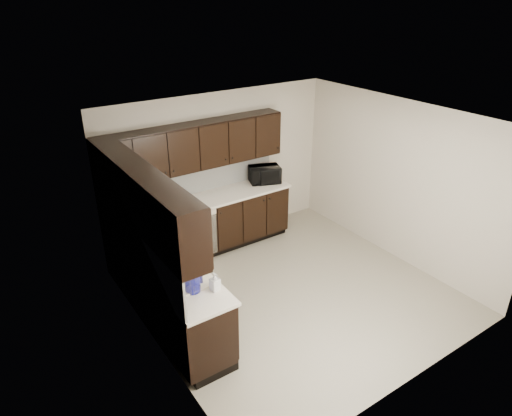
% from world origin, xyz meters
% --- Properties ---
extents(floor, '(4.00, 4.00, 0.00)m').
position_xyz_m(floor, '(0.00, 0.00, 0.00)').
color(floor, gray).
rests_on(floor, ground).
extents(ceiling, '(4.00, 4.00, 0.00)m').
position_xyz_m(ceiling, '(0.00, 0.00, 2.50)').
color(ceiling, white).
rests_on(ceiling, wall_back).
extents(wall_back, '(4.00, 0.02, 2.50)m').
position_xyz_m(wall_back, '(0.00, 2.00, 1.25)').
color(wall_back, '#BDB2A1').
rests_on(wall_back, floor).
extents(wall_left, '(0.02, 4.00, 2.50)m').
position_xyz_m(wall_left, '(-2.00, 0.00, 1.25)').
color(wall_left, '#BDB2A1').
rests_on(wall_left, floor).
extents(wall_right, '(0.02, 4.00, 2.50)m').
position_xyz_m(wall_right, '(2.00, 0.00, 1.25)').
color(wall_right, '#BDB2A1').
rests_on(wall_right, floor).
extents(wall_front, '(4.00, 0.02, 2.50)m').
position_xyz_m(wall_front, '(0.00, -2.00, 1.25)').
color(wall_front, '#BDB2A1').
rests_on(wall_front, floor).
extents(lower_cabinets, '(3.00, 2.80, 0.90)m').
position_xyz_m(lower_cabinets, '(-1.01, 1.11, 0.41)').
color(lower_cabinets, black).
rests_on(lower_cabinets, floor).
extents(countertop, '(3.03, 2.83, 0.04)m').
position_xyz_m(countertop, '(-1.01, 1.11, 0.92)').
color(countertop, silver).
rests_on(countertop, lower_cabinets).
extents(backsplash, '(3.00, 2.80, 0.48)m').
position_xyz_m(backsplash, '(-1.22, 1.32, 1.18)').
color(backsplash, white).
rests_on(backsplash, countertop).
extents(upper_cabinets, '(3.00, 2.80, 0.70)m').
position_xyz_m(upper_cabinets, '(-1.10, 1.20, 1.77)').
color(upper_cabinets, black).
rests_on(upper_cabinets, wall_back).
extents(dishwasher, '(0.58, 0.04, 0.78)m').
position_xyz_m(dishwasher, '(-0.70, 1.41, 0.55)').
color(dishwasher, beige).
rests_on(dishwasher, lower_cabinets).
extents(sink, '(0.54, 0.82, 0.42)m').
position_xyz_m(sink, '(-1.68, -0.01, 0.88)').
color(sink, beige).
rests_on(sink, countertop).
extents(microwave, '(0.59, 0.49, 0.28)m').
position_xyz_m(microwave, '(0.73, 1.73, 1.08)').
color(microwave, black).
rests_on(microwave, countertop).
extents(soap_bottle_a, '(0.11, 0.11, 0.21)m').
position_xyz_m(soap_bottle_a, '(-1.48, -0.47, 1.04)').
color(soap_bottle_a, gray).
rests_on(soap_bottle_a, countertop).
extents(soap_bottle_b, '(0.09, 0.09, 0.24)m').
position_xyz_m(soap_bottle_b, '(-1.77, 0.68, 1.06)').
color(soap_bottle_b, gray).
rests_on(soap_bottle_b, countertop).
extents(toaster_oven, '(0.48, 0.42, 0.25)m').
position_xyz_m(toaster_oven, '(-1.00, 1.76, 1.07)').
color(toaster_oven, silver).
rests_on(toaster_oven, countertop).
extents(storage_bin, '(0.56, 0.45, 0.20)m').
position_xyz_m(storage_bin, '(-1.67, 0.85, 1.04)').
color(storage_bin, silver).
rests_on(storage_bin, countertop).
extents(blue_pitcher, '(0.20, 0.20, 0.26)m').
position_xyz_m(blue_pitcher, '(-1.69, -0.35, 1.07)').
color(blue_pitcher, navy).
rests_on(blue_pitcher, countertop).
extents(teal_tumbler, '(0.10, 0.10, 0.21)m').
position_xyz_m(teal_tumbler, '(-1.54, 1.35, 1.05)').
color(teal_tumbler, '#0D8C98').
rests_on(teal_tumbler, countertop).
extents(paper_towel_roll, '(0.17, 0.17, 0.30)m').
position_xyz_m(paper_towel_roll, '(-1.62, 1.35, 1.09)').
color(paper_towel_roll, white).
rests_on(paper_towel_roll, countertop).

